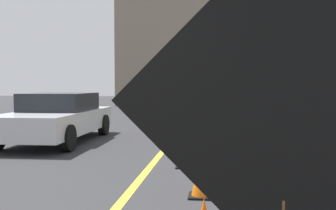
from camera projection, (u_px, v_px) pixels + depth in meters
lane_center_stripe at (119, 205)px, 5.13m from camera, size 0.14×36.00×0.01m
roadwork_sign at (284, 111)px, 1.81m from camera, size 1.63×0.10×2.33m
arrow_board_trailer at (182, 118)px, 13.16m from camera, size 1.60×1.86×2.70m
box_truck at (261, 79)px, 17.68m from camera, size 2.47×7.86×3.57m
pickup_car at (58, 117)px, 11.05m from camera, size 2.13×4.92×1.38m
highway_guide_sign at (265, 58)px, 25.14m from camera, size 2.79×0.18×5.00m
far_building_block at (215, 48)px, 33.60m from camera, size 15.64×8.73×9.83m
traffic_cone_mid_lane at (201, 174)px, 5.51m from camera, size 0.36×0.36×0.67m
traffic_cone_far_lane at (185, 152)px, 7.51m from camera, size 0.36×0.36×0.60m
traffic_cone_curbside at (181, 136)px, 9.78m from camera, size 0.36×0.36×0.67m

